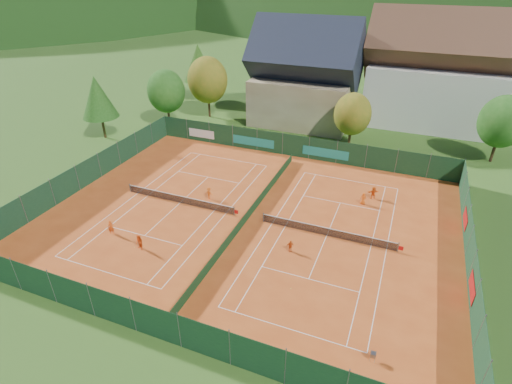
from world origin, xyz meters
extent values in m
plane|color=#2F571B|center=(0.00, 0.00, -0.02)|extent=(600.00, 600.00, 0.00)
cube|color=#BD4B1B|center=(0.00, 0.00, 0.01)|extent=(40.00, 32.00, 0.01)
cube|color=white|center=(-8.00, 11.88, 0.01)|extent=(10.97, 0.06, 0.00)
cube|color=white|center=(-8.00, -11.88, 0.01)|extent=(10.97, 0.06, 0.00)
cube|color=white|center=(-13.48, 0.00, 0.01)|extent=(0.06, 23.77, 0.00)
cube|color=white|center=(-2.51, 0.00, 0.01)|extent=(0.06, 23.77, 0.00)
cube|color=white|center=(-12.12, 0.00, 0.01)|extent=(0.06, 23.77, 0.00)
cube|color=white|center=(-3.88, 0.00, 0.01)|extent=(0.06, 23.77, 0.00)
cube|color=white|center=(-8.00, 6.40, 0.01)|extent=(8.23, 0.06, 0.00)
cube|color=white|center=(-8.00, -6.40, 0.01)|extent=(8.23, 0.06, 0.00)
cube|color=white|center=(-8.00, 0.00, 0.01)|extent=(0.06, 12.80, 0.00)
cube|color=white|center=(8.00, 11.88, 0.01)|extent=(10.97, 0.06, 0.00)
cube|color=white|center=(8.00, -11.88, 0.01)|extent=(10.97, 0.06, 0.00)
cube|color=white|center=(2.51, 0.00, 0.01)|extent=(0.06, 23.77, 0.00)
cube|color=white|center=(13.48, 0.00, 0.01)|extent=(0.06, 23.77, 0.00)
cube|color=white|center=(3.88, 0.00, 0.01)|extent=(0.06, 23.77, 0.00)
cube|color=white|center=(12.12, 0.00, 0.01)|extent=(0.06, 23.77, 0.00)
cube|color=white|center=(8.00, 6.40, 0.01)|extent=(8.23, 0.06, 0.00)
cube|color=white|center=(8.00, -6.40, 0.01)|extent=(8.23, 0.06, 0.00)
cube|color=white|center=(8.00, 0.00, 0.01)|extent=(0.06, 12.80, 0.00)
cylinder|color=#59595B|center=(-14.40, 0.00, 0.51)|extent=(0.10, 0.10, 1.02)
cylinder|color=#59595B|center=(-1.60, 0.00, 0.51)|extent=(0.10, 0.10, 1.02)
cube|color=black|center=(-8.00, 0.00, 0.46)|extent=(12.80, 0.02, 0.86)
cube|color=white|center=(-8.00, 0.00, 0.89)|extent=(12.80, 0.04, 0.06)
cube|color=red|center=(-1.35, 0.00, 0.45)|extent=(0.40, 0.04, 0.40)
cylinder|color=#59595B|center=(1.60, 0.00, 0.51)|extent=(0.10, 0.10, 1.02)
cylinder|color=#59595B|center=(14.40, 0.00, 0.51)|extent=(0.10, 0.10, 1.02)
cube|color=black|center=(8.00, 0.00, 0.46)|extent=(12.80, 0.02, 0.86)
cube|color=white|center=(8.00, 0.00, 0.89)|extent=(12.80, 0.04, 0.06)
cube|color=red|center=(14.65, 0.00, 0.45)|extent=(0.40, 0.04, 0.40)
cube|color=#13361A|center=(0.00, 0.00, 0.50)|extent=(0.03, 28.80, 1.00)
cube|color=#14381E|center=(0.00, 16.00, 1.50)|extent=(40.00, 0.04, 3.00)
cube|color=teal|center=(-6.00, 15.94, 1.20)|extent=(6.00, 0.03, 1.20)
cube|color=teal|center=(4.00, 15.94, 1.20)|extent=(6.00, 0.03, 1.20)
cube|color=silver|center=(-14.00, 15.94, 1.20)|extent=(4.00, 0.03, 1.20)
cube|color=#13341D|center=(0.00, -16.00, 1.50)|extent=(40.00, 0.04, 3.00)
cube|color=#163C25|center=(-20.00, 0.00, 1.50)|extent=(0.04, 32.00, 3.00)
cube|color=#163C23|center=(20.00, 0.00, 1.50)|extent=(0.04, 32.00, 3.00)
cube|color=#B21414|center=(19.94, -4.00, 1.20)|extent=(0.03, 3.00, 1.20)
cube|color=#B21414|center=(19.94, 6.00, 1.20)|extent=(0.03, 3.00, 1.20)
cube|color=#C2AF89|center=(-3.00, 30.00, 3.50)|extent=(15.00, 12.00, 7.00)
cube|color=#1E2333|center=(-3.00, 30.00, 10.00)|extent=(16.20, 12.00, 12.00)
cube|color=silver|center=(16.00, 36.00, 4.50)|extent=(20.00, 11.00, 9.00)
cube|color=brown|center=(16.00, 36.00, 11.75)|extent=(21.60, 11.00, 11.00)
cylinder|color=#4B2C1A|center=(-22.00, 20.00, 1.40)|extent=(0.36, 0.36, 2.80)
ellipsoid|color=#255F1B|center=(-22.00, 20.00, 5.40)|extent=(5.72, 5.72, 6.58)
cylinder|color=#482F1A|center=(-18.00, 26.00, 1.57)|extent=(0.36, 0.36, 3.15)
ellipsoid|color=olive|center=(-18.00, 26.00, 6.07)|extent=(6.44, 6.44, 7.40)
cylinder|color=#402B16|center=(-24.00, 34.00, 1.75)|extent=(0.36, 0.36, 3.50)
cone|color=#2A5618|center=(-24.00, 34.00, 6.75)|extent=(5.60, 5.60, 6.50)
cylinder|color=#4D301B|center=(6.00, 22.00, 1.22)|extent=(0.36, 0.36, 2.45)
ellipsoid|color=olive|center=(6.00, 22.00, 4.72)|extent=(5.01, 5.01, 5.76)
cylinder|color=#4C301B|center=(24.00, 24.00, 1.40)|extent=(0.36, 0.36, 2.80)
ellipsoid|color=#225919|center=(24.00, 24.00, 5.40)|extent=(5.72, 5.72, 6.58)
cylinder|color=#4E361C|center=(-28.00, 12.00, 1.57)|extent=(0.36, 0.36, 3.15)
cone|color=#225618|center=(-28.00, 12.00, 6.07)|extent=(5.04, 5.04, 5.85)
cylinder|color=#412A17|center=(26.00, 40.00, 1.75)|extent=(0.36, 0.36, 3.50)
ellipsoid|color=olive|center=(26.00, 40.00, 6.75)|extent=(7.15, 7.15, 8.22)
ellipsoid|color=black|center=(10.00, 300.00, -42.35)|extent=(440.00, 440.00, 242.00)
ellipsoid|color=black|center=(-220.00, 160.00, -35.70)|extent=(340.00, 340.00, 204.00)
cylinder|color=slate|center=(13.71, -12.46, 0.40)|extent=(0.02, 0.02, 0.80)
cylinder|color=slate|center=(14.01, -12.46, 0.40)|extent=(0.02, 0.02, 0.80)
cylinder|color=slate|center=(13.71, -12.16, 0.40)|extent=(0.02, 0.02, 0.80)
cylinder|color=slate|center=(14.01, -12.16, 0.40)|extent=(0.02, 0.02, 0.80)
cube|color=slate|center=(13.86, -12.31, 0.55)|extent=(0.34, 0.34, 0.30)
ellipsoid|color=#CCD833|center=(13.86, -12.31, 0.58)|extent=(0.28, 0.28, 0.16)
sphere|color=#CCD833|center=(-7.79, -8.23, 0.03)|extent=(0.07, 0.07, 0.07)
sphere|color=#CCD833|center=(6.99, -8.03, 0.03)|extent=(0.07, 0.07, 0.07)
sphere|color=#CCD833|center=(0.20, 1.09, 0.03)|extent=(0.07, 0.07, 0.07)
imported|color=#DD5113|center=(-11.08, -7.22, 0.72)|extent=(0.62, 0.60, 1.43)
imported|color=#EE5015|center=(-7.11, -8.26, 0.76)|extent=(0.91, 0.82, 1.53)
imported|color=#DC5413|center=(-5.52, 2.02, 0.67)|extent=(0.88, 0.51, 1.35)
imported|color=#CE4A12|center=(5.49, -3.52, 0.59)|extent=(0.74, 0.59, 1.18)
imported|color=orange|center=(10.24, 7.10, 0.68)|extent=(0.69, 0.47, 1.37)
imported|color=orange|center=(11.07, 8.72, 0.71)|extent=(1.37, 1.00, 1.43)
camera|label=1|loc=(13.18, -30.88, 22.39)|focal=28.00mm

